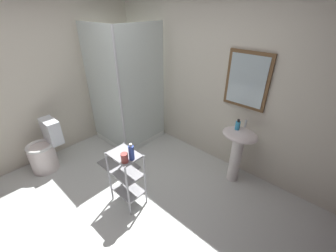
% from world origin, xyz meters
% --- Properties ---
extents(ground_plane, '(4.20, 4.20, 0.02)m').
position_xyz_m(ground_plane, '(0.00, 0.00, -0.01)').
color(ground_plane, silver).
extents(wall_back, '(4.20, 0.14, 2.50)m').
position_xyz_m(wall_back, '(0.01, 1.85, 1.25)').
color(wall_back, beige).
rests_on(wall_back, ground_plane).
extents(wall_left, '(0.10, 4.20, 2.50)m').
position_xyz_m(wall_left, '(-1.85, 0.00, 1.25)').
color(wall_left, beige).
rests_on(wall_left, ground_plane).
extents(shower_stall, '(0.92, 0.92, 2.00)m').
position_xyz_m(shower_stall, '(-1.19, 1.19, 0.46)').
color(shower_stall, white).
rests_on(shower_stall, ground_plane).
extents(pedestal_sink, '(0.46, 0.37, 0.81)m').
position_xyz_m(pedestal_sink, '(0.72, 1.52, 0.58)').
color(pedestal_sink, white).
rests_on(pedestal_sink, ground_plane).
extents(sink_faucet, '(0.03, 0.03, 0.10)m').
position_xyz_m(sink_faucet, '(0.72, 1.64, 0.86)').
color(sink_faucet, silver).
rests_on(sink_faucet, pedestal_sink).
extents(toilet, '(0.37, 0.49, 0.76)m').
position_xyz_m(toilet, '(-1.48, -0.15, 0.31)').
color(toilet, white).
rests_on(toilet, ground_plane).
extents(storage_cart, '(0.38, 0.28, 0.74)m').
position_xyz_m(storage_cart, '(-0.05, 0.26, 0.44)').
color(storage_cart, silver).
rests_on(storage_cart, ground_plane).
extents(hand_soap_bottle, '(0.06, 0.06, 0.14)m').
position_xyz_m(hand_soap_bottle, '(0.67, 1.51, 0.87)').
color(hand_soap_bottle, '#389ED1').
rests_on(hand_soap_bottle, pedestal_sink).
extents(shampoo_bottle_blue, '(0.06, 0.06, 0.20)m').
position_xyz_m(shampoo_bottle_blue, '(0.09, 0.26, 0.83)').
color(shampoo_bottle_blue, '#3753BB').
rests_on(shampoo_bottle_blue, storage_cart).
extents(rinse_cup, '(0.08, 0.08, 0.11)m').
position_xyz_m(rinse_cup, '(0.07, 0.18, 0.79)').
color(rinse_cup, '#B24742').
rests_on(rinse_cup, storage_cart).
extents(bath_mat, '(0.60, 0.40, 0.02)m').
position_xyz_m(bath_mat, '(-0.73, 0.58, 0.01)').
color(bath_mat, gray).
rests_on(bath_mat, ground_plane).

